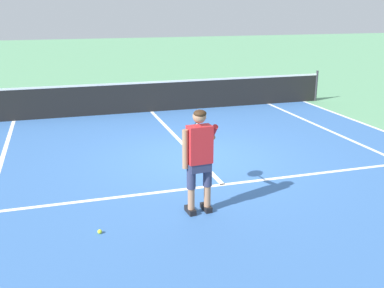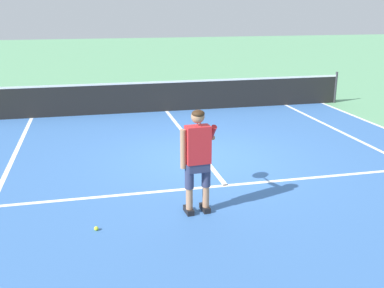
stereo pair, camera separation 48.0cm
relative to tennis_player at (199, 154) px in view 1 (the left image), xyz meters
name	(u,v)px [view 1 (the left image)]	position (x,y,z in m)	size (l,w,h in m)	color
ground_plane	(197,158)	(0.78, 2.59, -0.99)	(80.00, 80.00, 0.00)	#609E70
court_inner_surface	(205,167)	(0.78, 2.00, -0.99)	(10.98, 11.12, 0.00)	#3866A8
line_service	(223,185)	(0.78, 0.97, -0.99)	(8.23, 0.10, 0.01)	white
line_centre_service	(178,139)	(0.78, 4.17, -0.99)	(0.10, 6.40, 0.01)	white
line_singles_right	(371,149)	(4.90, 2.00, -0.99)	(0.10, 10.72, 0.01)	white
tennis_net	(151,96)	(0.78, 7.37, -0.49)	(11.96, 0.08, 1.07)	#333338
tennis_player	(199,154)	(0.00, 0.00, 0.00)	(0.62, 1.15, 1.71)	black
tennis_ball_near_feet	(100,232)	(-1.63, -0.27, -0.96)	(0.07, 0.07, 0.07)	#CCE02D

